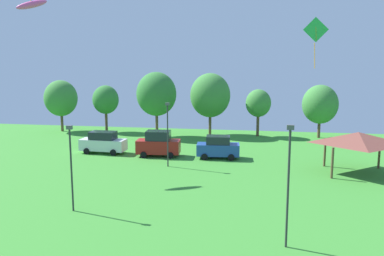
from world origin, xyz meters
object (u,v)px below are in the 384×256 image
parked_car_second_from_left (158,144)px  treeline_tree_0 (61,98)px  kite_flying_8 (316,32)px  park_pavilion (358,138)px  parked_car_third_from_left (218,147)px  treeline_tree_2 (156,94)px  light_post_0 (288,180)px  treeline_tree_3 (210,95)px  treeline_tree_4 (258,103)px  light_post_1 (168,131)px  kite_flying_2 (269,6)px  light_post_2 (71,163)px  treeline_tree_1 (106,100)px  kite_flying_3 (32,5)px  parked_car_leftmost (103,142)px  treeline_tree_5 (320,104)px

parked_car_second_from_left → treeline_tree_0: size_ratio=0.64×
kite_flying_8 → park_pavilion: bearing=35.5°
parked_car_third_from_left → treeline_tree_0: 26.31m
parked_car_third_from_left → treeline_tree_2: (-8.98, 10.62, 4.34)m
parked_car_third_from_left → light_post_0: size_ratio=0.67×
treeline_tree_3 → treeline_tree_4: size_ratio=1.33×
parked_car_second_from_left → park_pavilion: (18.41, -3.42, 1.80)m
light_post_1 → treeline_tree_4: treeline_tree_4 is taller
kite_flying_2 → light_post_2: size_ratio=0.51×
treeline_tree_1 → treeline_tree_2: size_ratio=0.77×
kite_flying_3 → parked_car_second_from_left: size_ratio=0.54×
kite_flying_8 → parked_car_leftmost: kite_flying_8 is taller
treeline_tree_3 → parked_car_third_from_left: bearing=-79.5°
treeline_tree_1 → treeline_tree_4: (20.51, 0.05, -0.15)m
light_post_0 → treeline_tree_3: (-7.87, 31.86, 1.60)m
kite_flying_3 → treeline_tree_3: bearing=55.9°
light_post_0 → treeline_tree_2: size_ratio=0.78×
treeline_tree_2 → treeline_tree_5: bearing=7.1°
treeline_tree_5 → light_post_2: bearing=-123.3°
parked_car_second_from_left → kite_flying_3: bearing=-150.0°
kite_flying_2 → light_post_1: (-8.65, 2.36, -10.43)m
kite_flying_3 → light_post_1: size_ratio=0.41×
light_post_0 → treeline_tree_1: (-22.20, 31.99, 0.80)m
parked_car_leftmost → treeline_tree_2: bearing=75.6°
kite_flying_8 → light_post_2: (-15.76, -9.39, -8.59)m
treeline_tree_2 → treeline_tree_4: (12.78, 2.39, -1.20)m
kite_flying_3 → treeline_tree_5: bearing=36.1°
treeline_tree_4 → treeline_tree_5: (7.64, 0.15, -0.02)m
parked_car_third_from_left → light_post_0: 19.96m
park_pavilion → treeline_tree_5: size_ratio=0.91×
light_post_1 → treeline_tree_1: treeline_tree_1 is taller
park_pavilion → treeline_tree_4: (-8.53, 16.53, 1.19)m
parked_car_third_from_left → treeline_tree_4: size_ratio=0.71×
park_pavilion → treeline_tree_5: (-0.89, 16.68, 1.17)m
parked_car_second_from_left → treeline_tree_0: treeline_tree_0 is taller
kite_flying_3 → parked_car_leftmost: kite_flying_3 is taller
park_pavilion → treeline_tree_4: bearing=117.3°
treeline_tree_0 → light_post_2: bearing=-61.8°
kite_flying_3 → light_post_1: kite_flying_3 is taller
kite_flying_2 → light_post_2: (-12.17, -9.65, -10.59)m
kite_flying_2 → light_post_0: size_ratio=0.45×
parked_car_second_from_left → light_post_0: light_post_0 is taller
treeline_tree_4 → treeline_tree_5: bearing=1.1°
kite_flying_2 → kite_flying_3: bearing=-179.8°
light_post_1 → treeline_tree_5: treeline_tree_5 is taller
kite_flying_2 → parked_car_leftmost: size_ratio=0.59×
treeline_tree_3 → kite_flying_8: bearing=-61.8°
parked_car_leftmost → light_post_0: bearing=-44.9°
treeline_tree_2 → treeline_tree_5: 20.62m
treeline_tree_0 → treeline_tree_2: treeline_tree_2 is taller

